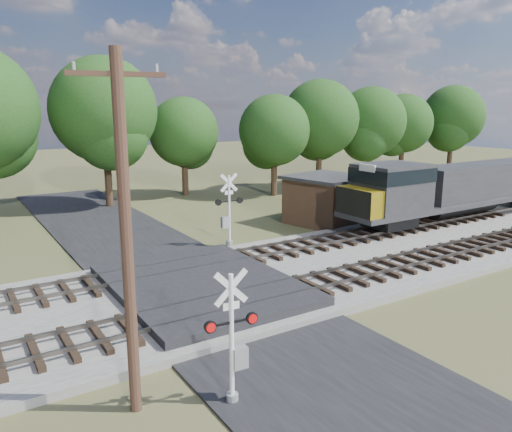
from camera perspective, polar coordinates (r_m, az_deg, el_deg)
ground at (r=21.27m, az=-5.59°, el=-9.29°), size 160.00×160.00×0.00m
ballast_bed at (r=27.28m, az=13.02°, el=-4.27°), size 140.00×10.00×0.30m
road at (r=21.25m, az=-5.60°, el=-9.19°), size 7.00×60.00×0.08m
crossing_panel at (r=21.57m, az=-6.22°, el=-8.09°), size 7.00×9.00×0.62m
track_near at (r=21.07m, az=4.57°, el=-8.28°), size 140.00×2.60×0.33m
track_far at (r=25.02m, az=-2.34°, el=-4.86°), size 140.00×2.60×0.33m
crossing_signal_near at (r=13.69m, az=-2.49°, el=-14.92°), size 1.53×0.34×3.79m
crossing_signal_far at (r=28.27m, az=-3.23°, el=-0.03°), size 1.70×0.37×4.20m
utility_pole at (r=12.59m, az=-14.63°, el=-1.72°), size 2.24×0.51×9.20m
equipment_shed at (r=34.14m, az=8.16°, el=1.90°), size 5.64×5.64×3.28m
treeline at (r=40.47m, az=-10.28°, el=10.55°), size 79.91×10.94×11.74m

